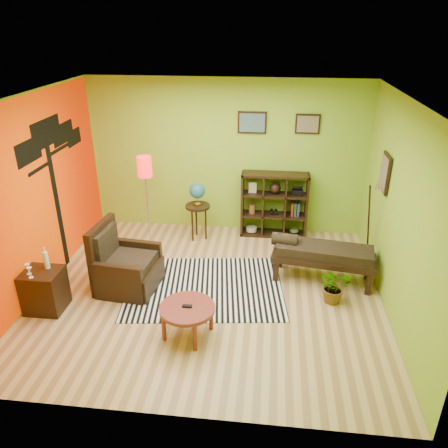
# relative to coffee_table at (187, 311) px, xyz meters

# --- Properties ---
(ground) EXTENTS (5.00, 5.00, 0.00)m
(ground) POSITION_rel_coffee_table_xyz_m (0.14, 0.98, -0.37)
(ground) COLOR tan
(ground) RESTS_ON ground
(room_shell) EXTENTS (5.04, 4.54, 2.82)m
(room_shell) POSITION_rel_coffee_table_xyz_m (0.05, 0.99, 1.43)
(room_shell) COLOR #8CBC2B
(room_shell) RESTS_ON ground
(zebra_rug) EXTENTS (2.52, 2.00, 0.01)m
(zebra_rug) POSITION_rel_coffee_table_xyz_m (0.04, 1.09, -0.37)
(zebra_rug) COLOR white
(zebra_rug) RESTS_ON ground
(coffee_table) EXTENTS (0.70, 0.70, 0.45)m
(coffee_table) POSITION_rel_coffee_table_xyz_m (0.00, 0.00, 0.00)
(coffee_table) COLOR maroon
(coffee_table) RESTS_ON ground
(armchair) EXTENTS (0.92, 0.93, 1.02)m
(armchair) POSITION_rel_coffee_table_xyz_m (-1.14, 0.99, -0.06)
(armchair) COLOR black
(armchair) RESTS_ON ground
(side_cabinet) EXTENTS (0.51, 0.46, 0.91)m
(side_cabinet) POSITION_rel_coffee_table_xyz_m (-2.06, 0.33, -0.07)
(side_cabinet) COLOR black
(side_cabinet) RESTS_ON ground
(floor_lamp) EXTENTS (0.25, 0.25, 1.66)m
(floor_lamp) POSITION_rel_coffee_table_xyz_m (-1.10, 2.25, 0.97)
(floor_lamp) COLOR silver
(floor_lamp) RESTS_ON ground
(globe_table) EXTENTS (0.44, 0.44, 1.07)m
(globe_table) POSITION_rel_coffee_table_xyz_m (-0.32, 2.70, 0.44)
(globe_table) COLOR black
(globe_table) RESTS_ON ground
(cube_shelf) EXTENTS (1.20, 0.35, 1.20)m
(cube_shelf) POSITION_rel_coffee_table_xyz_m (1.05, 3.01, 0.23)
(cube_shelf) COLOR black
(cube_shelf) RESTS_ON ground
(bench) EXTENTS (1.61, 0.78, 0.72)m
(bench) POSITION_rel_coffee_table_xyz_m (1.77, 1.53, 0.09)
(bench) COLOR black
(bench) RESTS_ON ground
(potted_plant) EXTENTS (0.61, 0.64, 0.40)m
(potted_plant) POSITION_rel_coffee_table_xyz_m (1.93, 0.96, -0.17)
(potted_plant) COLOR #26661E
(potted_plant) RESTS_ON ground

